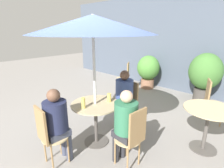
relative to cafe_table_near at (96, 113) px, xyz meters
The scene contains 17 objects.
ground_plane 0.60m from the cafe_table_near, 144.29° to the right, with size 20.00×20.00×0.00m, color gray.
storefront_wall 3.77m from the cafe_table_near, 92.51° to the left, with size 10.00×0.06×3.00m.
cafe_table_near is the anchor object (origin of this frame).
cafe_table_far 1.82m from the cafe_table_near, 37.96° to the left, with size 0.77×0.77×0.74m.
bistro_chair_0 0.83m from the cafe_table_near, 93.52° to the right, with size 0.38×0.39×0.94m.
bistro_chair_1 0.83m from the cafe_table_near, ahead, with size 0.39×0.38×0.94m.
bistro_chair_2 0.83m from the cafe_table_near, 86.48° to the left, with size 0.38×0.39×0.94m.
bistro_chair_3 2.72m from the cafe_table_near, 119.08° to the left, with size 0.43×0.43×0.94m.
bistro_chair_4 2.43m from the cafe_table_near, 60.44° to the left, with size 0.43×0.42×0.94m.
seated_person_0 0.69m from the cafe_table_near, 93.52° to the right, with size 0.33×0.34×1.16m.
seated_person_1 0.69m from the cafe_table_near, ahead, with size 0.34×0.33×1.15m.
seated_person_2 0.70m from the cafe_table_near, 86.48° to the left, with size 0.34×0.35×1.19m.
beer_glass_0 0.35m from the cafe_table_near, 89.68° to the right, with size 0.06×0.06×0.17m.
beer_glass_1 0.34m from the cafe_table_near, 63.63° to the left, with size 0.07×0.07×0.15m.
potted_plant_0 3.35m from the cafe_table_near, 107.76° to the left, with size 0.73×0.73×1.10m.
potted_plant_1 3.27m from the cafe_table_near, 77.25° to the left, with size 0.83×0.83×1.34m.
umbrella 1.41m from the cafe_table_near, 36.87° to the right, with size 1.88×1.88×2.13m.
Camera 1 is at (2.21, -1.61, 1.92)m, focal length 28.00 mm.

